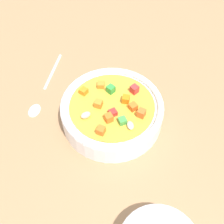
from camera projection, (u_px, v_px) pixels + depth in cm
name	position (u px, v px, depth cm)	size (l,w,h in cm)	color
ground_plane	(112.00, 123.00, 60.43)	(140.00, 140.00, 2.00)	#9E754F
soup_bowl_main	(112.00, 111.00, 57.41)	(19.61, 19.61, 6.17)	white
spoon	(42.00, 93.00, 63.52)	(18.46, 6.63, 0.76)	silver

